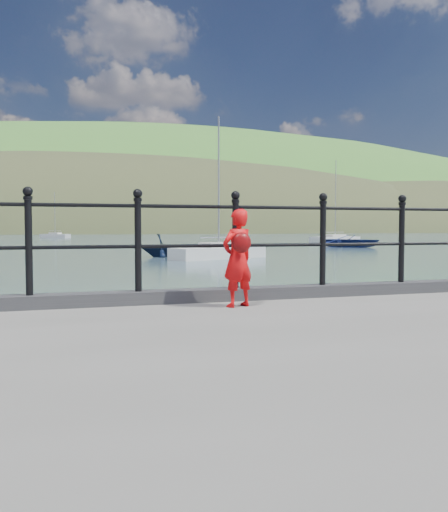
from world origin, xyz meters
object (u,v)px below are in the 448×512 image
object	(u,v)px
sailboat_far	(335,239)
sailboat_deep	(55,236)
child	(238,257)
sailboat_near	(219,253)
launch_blue	(351,241)
launch_navy	(162,245)
railing	(188,234)

from	to	relation	value
sailboat_far	sailboat_deep	bearing A→B (deg)	109.30
child	sailboat_near	distance (m)	26.87
child	launch_blue	world-z (taller)	child
launch_navy	sailboat_deep	bearing A→B (deg)	21.33
launch_navy	sailboat_deep	xyz separation A→B (m)	(-6.21, 71.48, -0.41)
railing	child	world-z (taller)	railing
sailboat_far	child	bearing A→B (deg)	-140.64
railing	launch_blue	distance (m)	47.60
launch_blue	sailboat_far	xyz separation A→B (m)	(8.16, 17.61, -0.26)
launch_navy	sailboat_near	size ratio (longest dim) A/B	0.33
launch_navy	sailboat_near	world-z (taller)	sailboat_near
railing	sailboat_deep	bearing A→B (deg)	90.59
launch_navy	sailboat_far	distance (m)	41.15
railing	child	size ratio (longest dim) A/B	16.40
railing	sailboat_near	world-z (taller)	sailboat_near
railing	launch_navy	bearing A→B (deg)	79.59
child	railing	bearing A→B (deg)	-73.28
child	sailboat_far	xyz separation A→B (m)	(33.71, 58.04, -1.22)
child	launch_navy	size ratio (longest dim) A/B	0.38
child	sailboat_deep	distance (m)	100.30
railing	launch_blue	bearing A→B (deg)	56.89
sailboat_deep	sailboat_far	world-z (taller)	sailboat_far
launch_blue	sailboat_deep	size ratio (longest dim) A/B	0.67
railing	child	xyz separation A→B (m)	(0.44, -0.56, -0.26)
sailboat_near	sailboat_far	distance (m)	41.51
launch_navy	child	bearing A→B (deg)	-173.00
launch_blue	sailboat_deep	xyz separation A→B (m)	(-27.01, 59.86, -0.26)
child	sailboat_near	xyz separation A→B (m)	(7.67, 25.72, -1.22)
child	sailboat_far	size ratio (longest dim) A/B	0.10
sailboat_near	sailboat_far	size ratio (longest dim) A/B	0.80
child	sailboat_deep	world-z (taller)	sailboat_deep
launch_blue	railing	bearing A→B (deg)	-155.17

